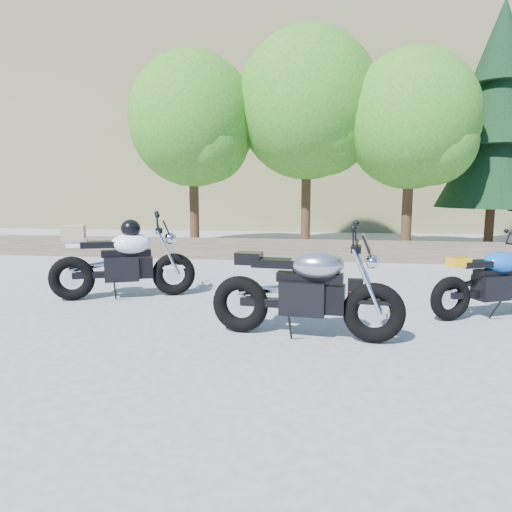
# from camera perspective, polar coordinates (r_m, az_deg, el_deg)

# --- Properties ---
(ground) EXTENTS (90.00, 90.00, 0.00)m
(ground) POSITION_cam_1_polar(r_m,az_deg,el_deg) (6.45, -2.98, -7.87)
(ground) COLOR gray
(ground) RESTS_ON ground
(stone_wall) EXTENTS (22.00, 0.55, 0.50)m
(stone_wall) POSITION_cam_1_polar(r_m,az_deg,el_deg) (11.74, 1.98, 0.81)
(stone_wall) COLOR #4E4234
(stone_wall) RESTS_ON ground
(hillside) EXTENTS (80.00, 30.00, 15.00)m
(hillside) POSITION_cam_1_polar(r_m,az_deg,el_deg) (34.60, 11.20, 17.78)
(hillside) COLOR olive
(hillside) RESTS_ON ground
(tree_decid_left) EXTENTS (3.67, 3.67, 5.62)m
(tree_decid_left) POSITION_cam_1_polar(r_m,az_deg,el_deg) (13.81, -7.56, 15.98)
(tree_decid_left) COLOR #382314
(tree_decid_left) RESTS_ON ground
(tree_decid_mid) EXTENTS (4.08, 4.08, 6.24)m
(tree_decid_mid) POSITION_cam_1_polar(r_m,az_deg,el_deg) (13.80, 6.89, 17.69)
(tree_decid_mid) COLOR #382314
(tree_decid_mid) RESTS_ON ground
(tree_decid_right) EXTENTS (3.54, 3.54, 5.41)m
(tree_decid_right) POSITION_cam_1_polar(r_m,az_deg,el_deg) (13.37, 19.33, 15.25)
(tree_decid_right) COLOR #382314
(tree_decid_right) RESTS_ON ground
(conifer_near) EXTENTS (3.17, 3.17, 7.06)m
(conifer_near) POSITION_cam_1_polar(r_m,az_deg,el_deg) (15.26, 27.90, 14.54)
(conifer_near) COLOR #382314
(conifer_near) RESTS_ON ground
(silver_bike) EXTENTS (2.37, 0.75, 1.19)m
(silver_bike) POSITION_cam_1_polar(r_m,az_deg,el_deg) (5.57, 6.31, -4.39)
(silver_bike) COLOR black
(silver_bike) RESTS_ON ground
(white_bike) EXTENTS (2.27, 1.07, 1.31)m
(white_bike) POSITION_cam_1_polar(r_m,az_deg,el_deg) (7.85, -16.34, -0.46)
(white_bike) COLOR black
(white_bike) RESTS_ON ground
(blue_bike) EXTENTS (1.91, 0.99, 1.02)m
(blue_bike) POSITION_cam_1_polar(r_m,az_deg,el_deg) (7.28, 27.55, -2.94)
(blue_bike) COLOR black
(blue_bike) RESTS_ON ground
(backpack) EXTENTS (0.25, 0.22, 0.33)m
(backpack) POSITION_cam_1_polar(r_m,az_deg,el_deg) (7.72, 12.30, -4.10)
(backpack) COLOR black
(backpack) RESTS_ON ground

